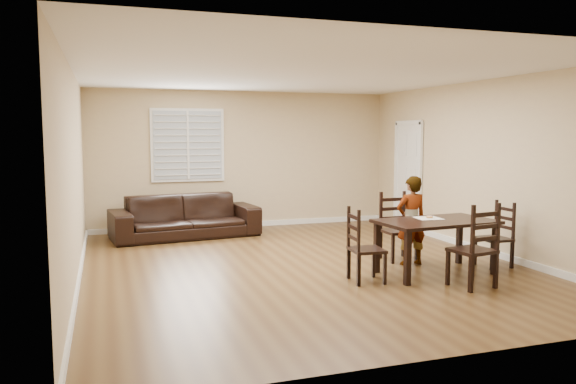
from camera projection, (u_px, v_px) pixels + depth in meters
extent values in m
plane|color=brown|center=(302.00, 265.00, 8.00)|extent=(7.00, 7.00, 0.00)
cube|color=tan|center=(243.00, 160.00, 11.17)|extent=(6.00, 0.04, 2.70)
cube|color=tan|center=(446.00, 199.00, 4.56)|extent=(6.00, 0.04, 2.70)
cube|color=tan|center=(74.00, 176.00, 6.93)|extent=(0.04, 7.00, 2.70)
cube|color=tan|center=(482.00, 167.00, 8.79)|extent=(0.04, 7.00, 2.70)
cube|color=white|center=(302.00, 73.00, 7.72)|extent=(6.00, 7.00, 0.04)
cube|color=white|center=(188.00, 145.00, 10.75)|extent=(1.40, 0.08, 1.40)
cube|color=white|center=(408.00, 177.00, 10.90)|extent=(0.06, 0.94, 2.05)
cylinder|color=#332114|center=(415.00, 182.00, 10.61)|extent=(0.06, 0.06, 0.02)
cube|color=white|center=(244.00, 224.00, 11.29)|extent=(6.00, 0.03, 0.10)
cube|color=white|center=(79.00, 279.00, 7.07)|extent=(0.03, 7.00, 0.10)
cube|color=white|center=(478.00, 249.00, 8.92)|extent=(0.03, 7.00, 0.10)
cube|color=black|center=(436.00, 222.00, 7.47)|extent=(1.61, 1.00, 0.04)
cube|color=black|center=(408.00, 258.00, 6.92)|extent=(0.08, 0.08, 0.68)
cube|color=black|center=(495.00, 249.00, 7.45)|extent=(0.08, 0.08, 0.68)
cube|color=black|center=(377.00, 248.00, 7.57)|extent=(0.08, 0.08, 0.68)
cube|color=black|center=(459.00, 240.00, 8.10)|extent=(0.08, 0.08, 0.68)
cube|color=black|center=(399.00, 231.00, 8.30)|extent=(0.46, 0.43, 0.04)
cube|color=black|center=(392.00, 225.00, 8.47)|extent=(0.45, 0.05, 1.01)
cube|color=black|center=(393.00, 250.00, 8.09)|extent=(0.04, 0.04, 0.41)
cube|color=black|center=(416.00, 248.00, 8.22)|extent=(0.04, 0.04, 0.41)
cube|color=black|center=(381.00, 245.00, 8.43)|extent=(0.04, 0.04, 0.41)
cube|color=black|center=(403.00, 243.00, 8.56)|extent=(0.04, 0.04, 0.41)
cube|color=black|center=(472.00, 251.00, 6.85)|extent=(0.54, 0.51, 0.04)
cube|color=black|center=(485.00, 248.00, 6.67)|extent=(0.47, 0.12, 1.05)
cube|color=black|center=(472.00, 264.00, 7.14)|extent=(0.05, 0.05, 0.43)
cube|color=black|center=(448.00, 268.00, 6.95)|extent=(0.05, 0.05, 0.43)
cube|color=black|center=(495.00, 271.00, 6.80)|extent=(0.05, 0.05, 0.43)
cube|color=black|center=(471.00, 275.00, 6.62)|extent=(0.05, 0.05, 0.43)
cube|color=black|center=(367.00, 250.00, 7.09)|extent=(0.43, 0.46, 0.04)
cube|color=black|center=(353.00, 245.00, 7.04)|extent=(0.07, 0.43, 0.95)
cube|color=black|center=(385.00, 269.00, 6.97)|extent=(0.04, 0.04, 0.39)
cube|color=black|center=(374.00, 262.00, 7.33)|extent=(0.04, 0.04, 0.39)
cube|color=black|center=(359.00, 271.00, 6.90)|extent=(0.04, 0.04, 0.39)
cube|color=black|center=(349.00, 264.00, 7.25)|extent=(0.04, 0.04, 0.39)
cube|color=black|center=(494.00, 239.00, 7.90)|extent=(0.39, 0.42, 0.04)
cube|color=black|center=(504.00, 234.00, 7.95)|extent=(0.04, 0.42, 0.92)
cube|color=black|center=(475.00, 252.00, 8.04)|extent=(0.04, 0.04, 0.38)
cube|color=black|center=(492.00, 257.00, 7.70)|extent=(0.04, 0.04, 0.38)
cube|color=black|center=(494.00, 250.00, 8.14)|extent=(0.04, 0.04, 0.38)
cube|color=black|center=(512.00, 255.00, 7.80)|extent=(0.04, 0.04, 0.38)
imported|color=gray|center=(411.00, 221.00, 7.99)|extent=(0.47, 0.32, 1.28)
cube|color=beige|center=(428.00, 218.00, 7.63)|extent=(0.35, 0.35, 0.00)
torus|color=#B57C41|center=(429.00, 217.00, 7.64)|extent=(0.09, 0.09, 0.03)
torus|color=silver|center=(429.00, 216.00, 7.63)|extent=(0.08, 0.08, 0.02)
imported|color=black|center=(185.00, 216.00, 10.14)|extent=(2.70, 1.32, 0.76)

